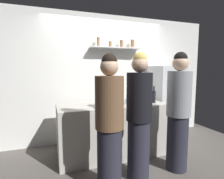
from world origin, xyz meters
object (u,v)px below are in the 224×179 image
object	(u,v)px
water_bottle_plastic	(149,98)
person_brown_jacket	(109,125)
wine_bottle_dark_glass	(154,96)
utensil_holder	(143,99)
baking_pan	(130,102)
person_blonde	(139,117)
wine_bottle_green_glass	(110,98)
person_grey_hoodie	(178,113)
refrigerator	(165,102)
wine_bottle_amber_glass	(113,98)

from	to	relation	value
water_bottle_plastic	person_brown_jacket	bearing A→B (deg)	-143.67
wine_bottle_dark_glass	utensil_holder	bearing A→B (deg)	137.61
utensil_holder	person_brown_jacket	bearing A→B (deg)	-136.52
baking_pan	wine_bottle_dark_glass	size ratio (longest dim) A/B	1.08
baking_pan	person_blonde	world-z (taller)	person_blonde
baking_pan	wine_bottle_green_glass	distance (m)	0.37
water_bottle_plastic	person_grey_hoodie	bearing A→B (deg)	-75.14
refrigerator	wine_bottle_dark_glass	distance (m)	0.87
refrigerator	person_brown_jacket	size ratio (longest dim) A/B	0.93
wine_bottle_dark_glass	wine_bottle_green_glass	bearing A→B (deg)	167.29
wine_bottle_amber_glass	person_blonde	bearing A→B (deg)	-77.39
person_grey_hoodie	person_blonde	size ratio (longest dim) A/B	1.01
person_brown_jacket	person_grey_hoodie	xyz separation A→B (m)	(1.10, 0.12, 0.04)
person_brown_jacket	person_grey_hoodie	size ratio (longest dim) A/B	0.96
water_bottle_plastic	wine_bottle_dark_glass	bearing A→B (deg)	23.93
refrigerator	utensil_holder	world-z (taller)	refrigerator
person_brown_jacket	water_bottle_plastic	bearing A→B (deg)	107.71
water_bottle_plastic	person_brown_jacket	distance (m)	1.18
wine_bottle_dark_glass	person_brown_jacket	bearing A→B (deg)	-145.05
refrigerator	person_brown_jacket	xyz separation A→B (m)	(-1.72, -1.29, 0.05)
wine_bottle_green_glass	person_blonde	xyz separation A→B (m)	(0.13, -0.80, -0.15)
water_bottle_plastic	person_grey_hoodie	size ratio (longest dim) A/B	0.13
wine_bottle_dark_glass	person_grey_hoodie	distance (m)	0.65
person_brown_jacket	person_blonde	distance (m)	0.48
wine_bottle_dark_glass	water_bottle_plastic	bearing A→B (deg)	-156.07
wine_bottle_amber_glass	water_bottle_plastic	bearing A→B (deg)	-5.94
wine_bottle_dark_glass	water_bottle_plastic	distance (m)	0.15
wine_bottle_green_glass	person_grey_hoodie	world-z (taller)	person_grey_hoodie
wine_bottle_amber_glass	person_grey_hoodie	xyz separation A→B (m)	(0.78, -0.64, -0.16)
utensil_holder	wine_bottle_dark_glass	xyz separation A→B (m)	(0.14, -0.13, 0.05)
wine_bottle_dark_glass	person_brown_jacket	xyz separation A→B (m)	(-1.08, -0.75, -0.19)
refrigerator	person_brown_jacket	bearing A→B (deg)	-143.13
wine_bottle_dark_glass	water_bottle_plastic	world-z (taller)	wine_bottle_dark_glass
refrigerator	person_brown_jacket	distance (m)	2.15
person_blonde	wine_bottle_dark_glass	bearing A→B (deg)	-14.32
wine_bottle_dark_glass	wine_bottle_amber_glass	xyz separation A→B (m)	(-0.76, 0.01, 0.01)
baking_pan	water_bottle_plastic	size ratio (longest dim) A/B	1.53
wine_bottle_dark_glass	person_brown_jacket	size ratio (longest dim) A/B	0.19
refrigerator	wine_bottle_dark_glass	size ratio (longest dim) A/B	4.95
wine_bottle_dark_glass	person_grey_hoodie	world-z (taller)	person_grey_hoodie
baking_pan	refrigerator	bearing A→B (deg)	21.07
refrigerator	wine_bottle_dark_glass	bearing A→B (deg)	-140.12
wine_bottle_green_glass	wine_bottle_dark_glass	world-z (taller)	wine_bottle_dark_glass
baking_pan	person_blonde	distance (m)	0.80
utensil_holder	person_brown_jacket	distance (m)	1.29
baking_pan	utensil_holder	bearing A→B (deg)	-1.08
wine_bottle_dark_glass	baking_pan	bearing A→B (deg)	160.94
person_brown_jacket	wine_bottle_dark_glass	bearing A→B (deg)	106.34
baking_pan	wine_bottle_dark_glass	distance (m)	0.43
wine_bottle_green_glass	wine_bottle_amber_glass	distance (m)	0.17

